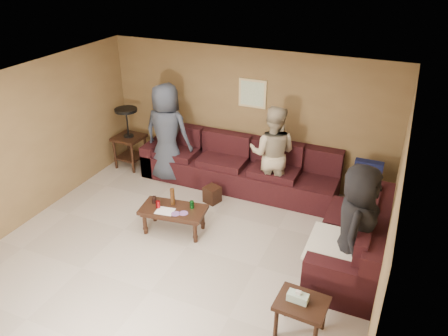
% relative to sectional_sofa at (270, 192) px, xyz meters
% --- Properties ---
extents(room, '(5.60, 5.50, 2.50)m').
position_rel_sectional_sofa_xyz_m(room, '(-0.81, -1.52, 1.34)').
color(room, '#AEA294').
rests_on(room, ground).
extents(sectional_sofa, '(4.65, 2.90, 0.97)m').
position_rel_sectional_sofa_xyz_m(sectional_sofa, '(0.00, 0.00, 0.00)').
color(sectional_sofa, '#341115').
rests_on(sectional_sofa, ground).
extents(coffee_table, '(1.08, 0.65, 0.71)m').
position_rel_sectional_sofa_xyz_m(coffee_table, '(-1.19, -1.22, 0.04)').
color(coffee_table, black).
rests_on(coffee_table, ground).
extents(end_table_left, '(0.57, 0.57, 1.25)m').
position_rel_sectional_sofa_xyz_m(end_table_left, '(-3.12, 0.41, 0.33)').
color(end_table_left, black).
rests_on(end_table_left, ground).
extents(side_table_right, '(0.61, 0.51, 0.63)m').
position_rel_sectional_sofa_xyz_m(side_table_right, '(1.17, -2.43, 0.09)').
color(side_table_right, black).
rests_on(side_table_right, ground).
extents(waste_bin, '(0.31, 0.31, 0.30)m').
position_rel_sectional_sofa_xyz_m(waste_bin, '(-1.00, -0.18, -0.18)').
color(waste_bin, black).
rests_on(waste_bin, ground).
extents(wall_art, '(0.52, 0.04, 0.52)m').
position_rel_sectional_sofa_xyz_m(wall_art, '(-0.71, 0.96, 1.37)').
color(wall_art, '#CBB77F').
rests_on(wall_art, ground).
extents(person_left, '(0.93, 0.61, 1.89)m').
position_rel_sectional_sofa_xyz_m(person_left, '(-2.14, 0.30, 0.62)').
color(person_left, '#333A47').
rests_on(person_left, ground).
extents(person_middle, '(0.91, 0.75, 1.73)m').
position_rel_sectional_sofa_xyz_m(person_middle, '(-0.11, 0.40, 0.54)').
color(person_middle, tan).
rests_on(person_middle, ground).
extents(person_right, '(0.57, 0.87, 1.76)m').
position_rel_sectional_sofa_xyz_m(person_right, '(1.55, -1.29, 0.56)').
color(person_right, black).
rests_on(person_right, ground).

